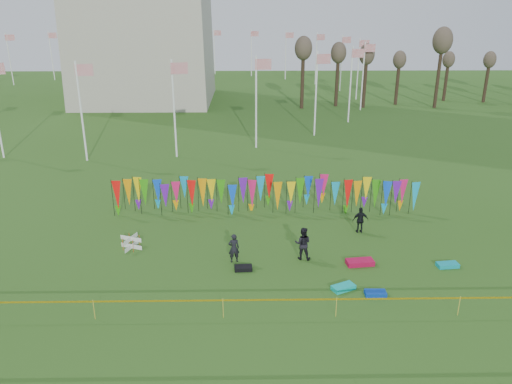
{
  "coord_description": "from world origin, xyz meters",
  "views": [
    {
      "loc": [
        -0.77,
        -19.6,
        11.98
      ],
      "look_at": [
        -0.32,
        6.0,
        2.38
      ],
      "focal_mm": 35.0,
      "sensor_mm": 36.0,
      "label": 1
    }
  ],
  "objects_px": {
    "box_kite": "(131,242)",
    "kite_bag_teal": "(448,265)",
    "person_mid": "(303,243)",
    "kite_bag_turquoise": "(343,287)",
    "kite_bag_blue": "(375,293)",
    "person_right": "(360,220)",
    "kite_bag_black": "(243,268)",
    "kite_bag_red": "(360,262)",
    "person_left": "(234,248)"
  },
  "relations": [
    {
      "from": "person_mid",
      "to": "kite_bag_teal",
      "type": "relative_size",
      "value": 1.65
    },
    {
      "from": "person_mid",
      "to": "kite_bag_black",
      "type": "relative_size",
      "value": 2.01
    },
    {
      "from": "kite_bag_red",
      "to": "kite_bag_black",
      "type": "bearing_deg",
      "value": -175.7
    },
    {
      "from": "person_mid",
      "to": "person_right",
      "type": "bearing_deg",
      "value": -129.15
    },
    {
      "from": "kite_bag_turquoise",
      "to": "kite_bag_teal",
      "type": "distance_m",
      "value": 5.82
    },
    {
      "from": "person_left",
      "to": "kite_bag_turquoise",
      "type": "xyz_separation_m",
      "value": [
        4.98,
        -2.68,
        -0.65
      ]
    },
    {
      "from": "box_kite",
      "to": "kite_bag_teal",
      "type": "bearing_deg",
      "value": -7.98
    },
    {
      "from": "box_kite",
      "to": "kite_bag_blue",
      "type": "distance_m",
      "value": 12.63
    },
    {
      "from": "box_kite",
      "to": "person_right",
      "type": "bearing_deg",
      "value": 8.14
    },
    {
      "from": "person_mid",
      "to": "person_right",
      "type": "height_order",
      "value": "person_mid"
    },
    {
      "from": "person_mid",
      "to": "kite_bag_turquoise",
      "type": "height_order",
      "value": "person_mid"
    },
    {
      "from": "kite_bag_blue",
      "to": "person_right",
      "type": "bearing_deg",
      "value": 84.01
    },
    {
      "from": "person_left",
      "to": "kite_bag_teal",
      "type": "xyz_separation_m",
      "value": [
        10.45,
        -0.7,
        -0.66
      ]
    },
    {
      "from": "person_left",
      "to": "person_mid",
      "type": "bearing_deg",
      "value": 173.22
    },
    {
      "from": "kite_bag_turquoise",
      "to": "kite_bag_blue",
      "type": "height_order",
      "value": "kite_bag_turquoise"
    },
    {
      "from": "person_right",
      "to": "kite_bag_turquoise",
      "type": "distance_m",
      "value": 6.34
    },
    {
      "from": "person_mid",
      "to": "kite_bag_red",
      "type": "bearing_deg",
      "value": 176.93
    },
    {
      "from": "person_mid",
      "to": "kite_bag_black",
      "type": "xyz_separation_m",
      "value": [
        -2.97,
        -1.09,
        -0.75
      ]
    },
    {
      "from": "person_mid",
      "to": "kite_bag_turquoise",
      "type": "distance_m",
      "value": 3.4
    },
    {
      "from": "person_right",
      "to": "kite_bag_turquoise",
      "type": "relative_size",
      "value": 1.45
    },
    {
      "from": "person_left",
      "to": "kite_bag_red",
      "type": "bearing_deg",
      "value": 165.24
    },
    {
      "from": "box_kite",
      "to": "kite_bag_turquoise",
      "type": "xyz_separation_m",
      "value": [
        10.39,
        -4.21,
        -0.25
      ]
    },
    {
      "from": "kite_bag_turquoise",
      "to": "kite_bag_black",
      "type": "height_order",
      "value": "kite_bag_turquoise"
    },
    {
      "from": "kite_bag_turquoise",
      "to": "kite_bag_teal",
      "type": "height_order",
      "value": "kite_bag_turquoise"
    },
    {
      "from": "kite_bag_black",
      "to": "person_left",
      "type": "bearing_deg",
      "value": 119.43
    },
    {
      "from": "kite_bag_turquoise",
      "to": "kite_bag_black",
      "type": "bearing_deg",
      "value": 157.68
    },
    {
      "from": "kite_bag_red",
      "to": "kite_bag_black",
      "type": "relative_size",
      "value": 1.58
    },
    {
      "from": "kite_bag_turquoise",
      "to": "kite_bag_blue",
      "type": "relative_size",
      "value": 1.13
    },
    {
      "from": "kite_bag_turquoise",
      "to": "kite_bag_red",
      "type": "relative_size",
      "value": 0.78
    },
    {
      "from": "person_right",
      "to": "kite_bag_teal",
      "type": "bearing_deg",
      "value": 127.5
    },
    {
      "from": "kite_bag_blue",
      "to": "kite_bag_teal",
      "type": "distance_m",
      "value": 4.84
    },
    {
      "from": "kite_bag_red",
      "to": "box_kite",
      "type": "bearing_deg",
      "value": 170.6
    },
    {
      "from": "person_mid",
      "to": "person_right",
      "type": "relative_size",
      "value": 1.13
    },
    {
      "from": "kite_bag_red",
      "to": "kite_bag_black",
      "type": "xyz_separation_m",
      "value": [
        -5.74,
        -0.43,
        -0.02
      ]
    },
    {
      "from": "kite_bag_black",
      "to": "kite_bag_red",
      "type": "bearing_deg",
      "value": 4.3
    },
    {
      "from": "box_kite",
      "to": "kite_bag_black",
      "type": "xyz_separation_m",
      "value": [
        5.88,
        -2.36,
        -0.25
      ]
    },
    {
      "from": "person_right",
      "to": "kite_bag_turquoise",
      "type": "xyz_separation_m",
      "value": [
        -2.0,
        -5.98,
        -0.65
      ]
    },
    {
      "from": "person_left",
      "to": "kite_bag_teal",
      "type": "bearing_deg",
      "value": 165.09
    },
    {
      "from": "person_mid",
      "to": "kite_bag_blue",
      "type": "bearing_deg",
      "value": 139.98
    },
    {
      "from": "box_kite",
      "to": "kite_bag_teal",
      "type": "height_order",
      "value": "box_kite"
    },
    {
      "from": "person_mid",
      "to": "kite_bag_red",
      "type": "distance_m",
      "value": 2.94
    },
    {
      "from": "box_kite",
      "to": "kite_bag_teal",
      "type": "distance_m",
      "value": 16.02
    },
    {
      "from": "person_mid",
      "to": "box_kite",
      "type": "bearing_deg",
      "value": 2.09
    },
    {
      "from": "person_left",
      "to": "kite_bag_blue",
      "type": "relative_size",
      "value": 1.63
    },
    {
      "from": "person_right",
      "to": "kite_bag_red",
      "type": "distance_m",
      "value": 3.83
    },
    {
      "from": "kite_bag_blue",
      "to": "kite_bag_teal",
      "type": "bearing_deg",
      "value": 31.02
    },
    {
      "from": "person_right",
      "to": "kite_bag_black",
      "type": "relative_size",
      "value": 1.78
    },
    {
      "from": "box_kite",
      "to": "person_left",
      "type": "height_order",
      "value": "person_left"
    },
    {
      "from": "kite_bag_blue",
      "to": "kite_bag_turquoise",
      "type": "bearing_deg",
      "value": 159.01
    },
    {
      "from": "person_left",
      "to": "person_right",
      "type": "relative_size",
      "value": 1.0
    }
  ]
}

